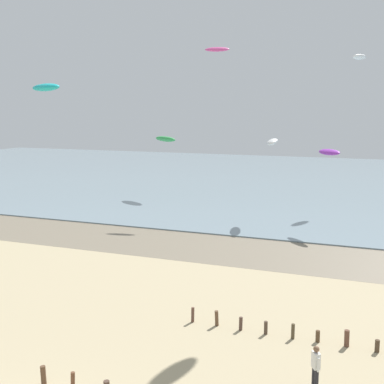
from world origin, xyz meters
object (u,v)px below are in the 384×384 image
(person_mid_beach, at_px, (316,367))
(kite_aloft_0, at_px, (329,152))
(kite_aloft_2, at_px, (217,49))
(kite_aloft_7, at_px, (46,87))
(kite_aloft_5, at_px, (272,142))
(kite_aloft_8, at_px, (359,57))
(kite_aloft_6, at_px, (165,139))

(person_mid_beach, distance_m, kite_aloft_0, 26.67)
(kite_aloft_2, relative_size, kite_aloft_7, 0.70)
(kite_aloft_5, bearing_deg, kite_aloft_8, 138.87)
(kite_aloft_5, bearing_deg, kite_aloft_0, 56.33)
(kite_aloft_2, distance_m, kite_aloft_6, 12.59)
(kite_aloft_0, bearing_deg, kite_aloft_8, 133.57)
(person_mid_beach, height_order, kite_aloft_5, kite_aloft_5)
(person_mid_beach, distance_m, kite_aloft_8, 42.34)
(kite_aloft_8, bearing_deg, kite_aloft_6, 123.30)
(kite_aloft_0, relative_size, kite_aloft_7, 0.78)
(kite_aloft_6, bearing_deg, person_mid_beach, 151.90)
(kite_aloft_7, bearing_deg, kite_aloft_2, 90.99)
(kite_aloft_2, height_order, kite_aloft_5, kite_aloft_2)
(kite_aloft_5, xyz_separation_m, kite_aloft_6, (-13.98, 7.86, -0.46))
(kite_aloft_0, bearing_deg, kite_aloft_7, -100.12)
(kite_aloft_7, height_order, kite_aloft_8, kite_aloft_8)
(person_mid_beach, distance_m, kite_aloft_6, 42.27)
(kite_aloft_6, height_order, kite_aloft_7, kite_aloft_7)
(kite_aloft_0, distance_m, kite_aloft_2, 15.82)
(kite_aloft_2, height_order, kite_aloft_6, kite_aloft_2)
(kite_aloft_2, xyz_separation_m, kite_aloft_8, (12.76, 8.39, -0.41))
(kite_aloft_6, bearing_deg, kite_aloft_2, -179.48)
(kite_aloft_0, relative_size, kite_aloft_8, 1.02)
(person_mid_beach, relative_size, kite_aloft_2, 0.71)
(kite_aloft_0, distance_m, kite_aloft_7, 22.92)
(kite_aloft_0, height_order, kite_aloft_6, kite_aloft_6)
(person_mid_beach, distance_m, kite_aloft_7, 28.04)
(kite_aloft_5, relative_size, kite_aloft_7, 0.92)
(kite_aloft_2, distance_m, kite_aloft_7, 19.16)
(person_mid_beach, height_order, kite_aloft_6, kite_aloft_6)
(kite_aloft_5, relative_size, kite_aloft_8, 1.20)
(kite_aloft_5, height_order, kite_aloft_7, kite_aloft_7)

